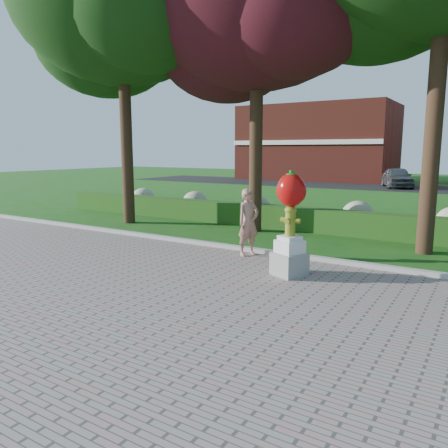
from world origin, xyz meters
name	(u,v)px	position (x,y,z in m)	size (l,w,h in m)	color
ground	(205,284)	(0.00, 0.00, 0.00)	(100.00, 100.00, 0.00)	#1A5214
walkway	(36,359)	(0.00, -4.00, 0.02)	(40.00, 14.00, 0.04)	gray
curb	(268,253)	(0.00, 3.00, 0.07)	(40.00, 0.18, 0.15)	#ADADA5
lawn_hedge	(320,221)	(0.00, 7.00, 0.40)	(24.00, 0.70, 0.80)	#1B4F16
hydrangea_row	(346,214)	(0.57, 8.00, 0.55)	(20.10, 1.10, 0.99)	#A1A47D
street	(417,188)	(0.00, 28.00, 0.01)	(50.00, 8.00, 0.02)	black
building_left	(318,143)	(-10.00, 34.00, 3.50)	(14.00, 8.00, 7.00)	maroon
tree_far_left	(121,6)	(-7.11, 5.09, 7.96)	(9.00, 7.68, 11.66)	black
tree_mid_left	(256,9)	(-2.10, 6.08, 7.30)	(8.25, 7.04, 10.69)	black
hydrant_sculpture	(290,221)	(1.28, 1.44, 1.27)	(0.83, 0.83, 2.32)	gray
woman	(248,222)	(-0.40, 2.60, 0.92)	(0.64, 0.42, 1.76)	#AA7361
parked_car	(397,177)	(-1.35, 27.60, 0.79)	(1.83, 4.54, 1.55)	#43464B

